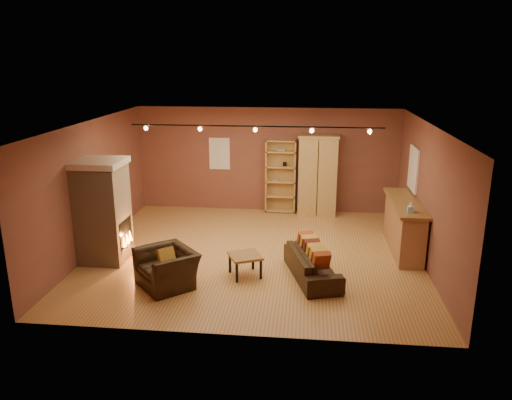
# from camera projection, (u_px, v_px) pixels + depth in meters

# --- Properties ---
(floor) EXTENTS (7.00, 7.00, 0.00)m
(floor) POSITION_uv_depth(u_px,v_px,m) (254.00, 254.00, 10.72)
(floor) COLOR #A4713A
(floor) RESTS_ON ground
(ceiling) EXTENTS (7.00, 7.00, 0.00)m
(ceiling) POSITION_uv_depth(u_px,v_px,m) (254.00, 124.00, 9.94)
(ceiling) COLOR brown
(ceiling) RESTS_ON back_wall
(back_wall) EXTENTS (7.00, 0.02, 2.80)m
(back_wall) POSITION_uv_depth(u_px,v_px,m) (267.00, 160.00, 13.44)
(back_wall) COLOR brown
(back_wall) RESTS_ON floor
(left_wall) EXTENTS (0.02, 6.50, 2.80)m
(left_wall) POSITION_uv_depth(u_px,v_px,m) (92.00, 187.00, 10.69)
(left_wall) COLOR brown
(left_wall) RESTS_ON floor
(right_wall) EXTENTS (0.02, 6.50, 2.80)m
(right_wall) POSITION_uv_depth(u_px,v_px,m) (428.00, 196.00, 9.98)
(right_wall) COLOR brown
(right_wall) RESTS_ON floor
(fireplace) EXTENTS (1.01, 0.98, 2.12)m
(fireplace) POSITION_uv_depth(u_px,v_px,m) (103.00, 211.00, 10.16)
(fireplace) COLOR tan
(fireplace) RESTS_ON floor
(back_window) EXTENTS (0.56, 0.04, 0.86)m
(back_window) POSITION_uv_depth(u_px,v_px,m) (220.00, 154.00, 13.51)
(back_window) COLOR white
(back_window) RESTS_ON back_wall
(bookcase) EXTENTS (0.81, 0.31, 1.98)m
(bookcase) POSITION_uv_depth(u_px,v_px,m) (281.00, 175.00, 13.41)
(bookcase) COLOR tan
(bookcase) RESTS_ON floor
(armoire) EXTENTS (1.06, 0.60, 2.15)m
(armoire) POSITION_uv_depth(u_px,v_px,m) (317.00, 175.00, 13.13)
(armoire) COLOR tan
(armoire) RESTS_ON floor
(bar_counter) EXTENTS (0.62, 2.32, 1.11)m
(bar_counter) POSITION_uv_depth(u_px,v_px,m) (404.00, 226.00, 10.80)
(bar_counter) COLOR #AE7950
(bar_counter) RESTS_ON floor
(tissue_box) EXTENTS (0.13, 0.13, 0.22)m
(tissue_box) POSITION_uv_depth(u_px,v_px,m) (411.00, 208.00, 9.89)
(tissue_box) COLOR #83B8D2
(tissue_box) RESTS_ON bar_counter
(right_window) EXTENTS (0.05, 0.90, 1.00)m
(right_window) POSITION_uv_depth(u_px,v_px,m) (414.00, 169.00, 11.25)
(right_window) COLOR white
(right_window) RESTS_ON right_wall
(loveseat) EXTENTS (1.00, 1.87, 0.75)m
(loveseat) POSITION_uv_depth(u_px,v_px,m) (312.00, 259.00, 9.50)
(loveseat) COLOR black
(loveseat) RESTS_ON floor
(armchair) EXTENTS (1.21, 1.24, 0.92)m
(armchair) POSITION_uv_depth(u_px,v_px,m) (167.00, 262.00, 9.15)
(armchair) COLOR black
(armchair) RESTS_ON floor
(coffee_table) EXTENTS (0.76, 0.76, 0.43)m
(coffee_table) POSITION_uv_depth(u_px,v_px,m) (245.00, 258.00, 9.57)
(coffee_table) COLOR olive
(coffee_table) RESTS_ON floor
(track_rail) EXTENTS (5.20, 0.09, 0.13)m
(track_rail) POSITION_uv_depth(u_px,v_px,m) (255.00, 128.00, 10.17)
(track_rail) COLOR black
(track_rail) RESTS_ON ceiling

